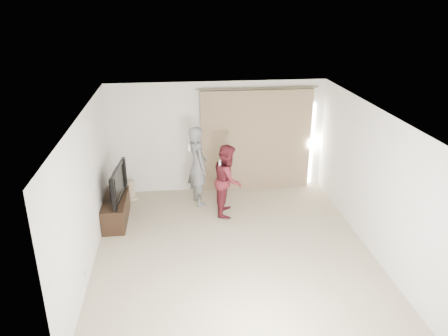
{
  "coord_description": "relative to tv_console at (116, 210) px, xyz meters",
  "views": [
    {
      "loc": [
        -0.97,
        -6.89,
        4.44
      ],
      "look_at": [
        -0.03,
        1.2,
        1.15
      ],
      "focal_mm": 35.0,
      "sensor_mm": 36.0,
      "label": 1
    }
  ],
  "objects": [
    {
      "name": "floor",
      "position": [
        2.27,
        -1.37,
        -0.25
      ],
      "size": [
        5.5,
        5.5,
        0.0
      ],
      "primitive_type": "plane",
      "color": "tan",
      "rests_on": "ground"
    },
    {
      "name": "wall_back",
      "position": [
        2.27,
        1.38,
        1.05
      ],
      "size": [
        5.0,
        0.04,
        2.6
      ],
      "primitive_type": "cube",
      "color": "silver",
      "rests_on": "ground"
    },
    {
      "name": "wall_left",
      "position": [
        -0.23,
        -1.37,
        1.05
      ],
      "size": [
        0.04,
        5.5,
        2.6
      ],
      "color": "silver",
      "rests_on": "ground"
    },
    {
      "name": "ceiling",
      "position": [
        2.27,
        -1.37,
        2.35
      ],
      "size": [
        5.0,
        5.5,
        0.01
      ],
      "primitive_type": "cube",
      "color": "silver",
      "rests_on": "wall_back"
    },
    {
      "name": "curtain",
      "position": [
        3.18,
        1.31,
        0.95
      ],
      "size": [
        2.8,
        0.11,
        2.46
      ],
      "color": "#907D58",
      "rests_on": "ground"
    },
    {
      "name": "tv_console",
      "position": [
        0.0,
        0.0,
        0.0
      ],
      "size": [
        0.45,
        1.31,
        0.5
      ],
      "primitive_type": "cube",
      "color": "black",
      "rests_on": "ground"
    },
    {
      "name": "tv",
      "position": [
        0.0,
        0.0,
        0.6
      ],
      "size": [
        0.27,
        1.21,
        0.69
      ],
      "primitive_type": "imported",
      "rotation": [
        0.0,
        0.0,
        1.48
      ],
      "color": "black",
      "rests_on": "tv_console"
    },
    {
      "name": "scratching_post",
      "position": [
        0.21,
        1.03,
        -0.07
      ],
      "size": [
        0.34,
        0.34,
        0.45
      ],
      "color": "tan",
      "rests_on": "ground"
    },
    {
      "name": "person_man",
      "position": [
        1.75,
        0.63,
        0.65
      ],
      "size": [
        0.6,
        0.75,
        1.79
      ],
      "color": "slate",
      "rests_on": "ground"
    },
    {
      "name": "person_woman",
      "position": [
        2.35,
        0.1,
        0.52
      ],
      "size": [
        0.71,
        0.84,
        1.54
      ],
      "color": "maroon",
      "rests_on": "ground"
    }
  ]
}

